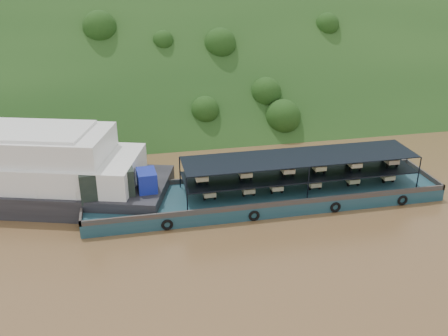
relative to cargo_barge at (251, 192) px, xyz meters
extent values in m
plane|color=brown|center=(-0.31, -1.20, -1.17)|extent=(160.00, 160.00, 0.00)
cube|color=black|center=(-0.31, 34.80, -1.17)|extent=(140.00, 39.60, 39.60)
cube|color=#143C46|center=(1.38, -0.04, -0.57)|extent=(35.00, 7.00, 1.20)
cube|color=#592D19|center=(1.38, 3.36, 0.28)|extent=(35.00, 0.20, 0.50)
cube|color=#592D19|center=(1.38, -3.44, 0.28)|extent=(35.00, 0.20, 0.50)
cube|color=#592D19|center=(18.78, -0.04, 0.28)|extent=(0.20, 7.00, 0.50)
cube|color=#592D19|center=(-16.02, -0.04, 0.28)|extent=(0.20, 7.00, 0.50)
torus|color=black|center=(-8.62, -3.59, -0.62)|extent=(1.06, 0.26, 1.06)
torus|color=black|center=(-0.62, -3.59, -0.62)|extent=(1.06, 0.26, 1.06)
torus|color=black|center=(7.38, -3.59, -0.62)|extent=(1.06, 0.26, 1.06)
torus|color=black|center=(14.38, -3.59, -0.62)|extent=(1.06, 0.26, 1.06)
cylinder|color=black|center=(-15.15, -0.81, 0.53)|extent=(1.03, 0.41, 1.01)
cylinder|color=black|center=(-15.27, 1.30, 0.53)|extent=(1.03, 0.41, 1.01)
cylinder|color=black|center=(-11.73, -0.62, 0.53)|extent=(1.03, 0.41, 1.01)
cylinder|color=black|center=(-11.85, 1.49, 0.53)|extent=(1.03, 0.41, 1.01)
cylinder|color=black|center=(-10.32, -0.54, 0.53)|extent=(1.03, 0.41, 1.01)
cylinder|color=black|center=(-10.44, 1.57, 0.53)|extent=(1.03, 0.41, 1.01)
cube|color=black|center=(-12.59, 0.39, 0.68)|extent=(6.96, 2.59, 0.20)
cube|color=navy|center=(-9.98, 0.54, 1.84)|extent=(1.84, 2.51, 2.22)
cube|color=black|center=(-9.13, 0.58, 2.24)|extent=(0.17, 2.01, 0.91)
cube|color=black|center=(-13.60, 0.33, 2.14)|extent=(4.96, 2.68, 2.82)
cube|color=black|center=(4.88, -0.04, 1.69)|extent=(23.00, 5.00, 0.12)
cube|color=black|center=(4.88, -0.04, 3.33)|extent=(23.00, 5.00, 0.08)
cylinder|color=black|center=(-6.62, -2.54, 1.68)|extent=(0.12, 0.12, 3.30)
cylinder|color=black|center=(-6.62, 2.46, 1.68)|extent=(0.12, 0.12, 3.30)
cylinder|color=black|center=(4.88, -2.54, 1.68)|extent=(0.12, 0.12, 3.30)
cylinder|color=black|center=(4.88, 2.46, 1.68)|extent=(0.12, 0.12, 3.30)
cylinder|color=black|center=(16.38, -2.54, 1.68)|extent=(0.12, 0.12, 3.30)
cylinder|color=black|center=(16.38, 2.46, 1.68)|extent=(0.12, 0.12, 3.30)
cylinder|color=black|center=(-4.25, 1.01, 0.29)|extent=(0.12, 0.52, 0.52)
cylinder|color=black|center=(-4.75, -0.79, 0.29)|extent=(0.14, 0.52, 0.52)
cylinder|color=black|center=(-3.75, -0.79, 0.29)|extent=(0.14, 0.52, 0.52)
cube|color=beige|center=(-4.25, -0.44, 0.63)|extent=(1.15, 1.50, 0.44)
cube|color=red|center=(-4.25, 0.71, 0.81)|extent=(0.55, 0.80, 0.80)
cube|color=red|center=(-4.25, 0.51, 1.31)|extent=(0.50, 0.10, 0.10)
cylinder|color=black|center=(-0.45, 1.01, 0.29)|extent=(0.12, 0.52, 0.52)
cylinder|color=black|center=(-0.95, -0.79, 0.29)|extent=(0.14, 0.52, 0.52)
cylinder|color=black|center=(0.05, -0.79, 0.29)|extent=(0.14, 0.52, 0.52)
cube|color=#C7BC8D|center=(-0.45, -0.44, 0.63)|extent=(1.15, 1.50, 0.44)
cube|color=#AA260B|center=(-0.45, 0.71, 0.81)|extent=(0.55, 0.80, 0.80)
cube|color=#AA260B|center=(-0.45, 0.51, 1.31)|extent=(0.50, 0.10, 0.10)
cylinder|color=black|center=(2.39, 1.01, 0.29)|extent=(0.12, 0.52, 0.52)
cylinder|color=black|center=(1.89, -0.79, 0.29)|extent=(0.14, 0.52, 0.52)
cylinder|color=black|center=(2.89, -0.79, 0.29)|extent=(0.14, 0.52, 0.52)
cube|color=beige|center=(2.39, -0.44, 0.63)|extent=(1.15, 1.50, 0.44)
cube|color=#AD150B|center=(2.39, 0.71, 0.81)|extent=(0.55, 0.80, 0.80)
cube|color=#AD150B|center=(2.39, 0.51, 1.31)|extent=(0.50, 0.10, 0.10)
cylinder|color=black|center=(6.30, 1.01, 0.29)|extent=(0.12, 0.52, 0.52)
cylinder|color=black|center=(5.80, -0.79, 0.29)|extent=(0.14, 0.52, 0.52)
cylinder|color=black|center=(6.80, -0.79, 0.29)|extent=(0.14, 0.52, 0.52)
cube|color=beige|center=(6.30, -0.44, 0.63)|extent=(1.15, 1.50, 0.44)
cube|color=#AD220B|center=(6.30, 0.71, 0.81)|extent=(0.55, 0.80, 0.80)
cube|color=#AD220B|center=(6.30, 0.51, 1.31)|extent=(0.50, 0.10, 0.10)
cylinder|color=black|center=(10.38, 1.01, 0.29)|extent=(0.12, 0.52, 0.52)
cylinder|color=black|center=(9.88, -0.79, 0.29)|extent=(0.14, 0.52, 0.52)
cylinder|color=black|center=(10.88, -0.79, 0.29)|extent=(0.14, 0.52, 0.52)
cube|color=#C2BE89|center=(10.38, -0.44, 0.63)|extent=(1.15, 1.50, 0.44)
cube|color=red|center=(10.38, 0.71, 0.81)|extent=(0.55, 0.80, 0.80)
cube|color=red|center=(10.38, 0.51, 1.31)|extent=(0.50, 0.10, 0.10)
cylinder|color=black|center=(14.23, 1.01, 0.29)|extent=(0.12, 0.52, 0.52)
cylinder|color=black|center=(13.73, -0.79, 0.29)|extent=(0.14, 0.52, 0.52)
cylinder|color=black|center=(14.73, -0.79, 0.29)|extent=(0.14, 0.52, 0.52)
cube|color=beige|center=(14.23, -0.44, 0.63)|extent=(1.15, 1.50, 0.44)
cube|color=#B6190C|center=(14.23, 0.71, 0.81)|extent=(0.55, 0.80, 0.80)
cube|color=#B6190C|center=(14.23, 0.51, 1.31)|extent=(0.50, 0.10, 0.10)
cylinder|color=black|center=(-4.96, 1.01, 2.01)|extent=(0.12, 0.52, 0.52)
cylinder|color=black|center=(-5.46, -0.79, 2.01)|extent=(0.14, 0.52, 0.52)
cylinder|color=black|center=(-4.46, -0.79, 2.01)|extent=(0.14, 0.52, 0.52)
cube|color=beige|center=(-4.96, -0.44, 2.35)|extent=(1.15, 1.50, 0.44)
cube|color=red|center=(-4.96, 0.71, 2.53)|extent=(0.55, 0.80, 0.80)
cube|color=red|center=(-4.96, 0.51, 3.03)|extent=(0.50, 0.10, 0.10)
cylinder|color=black|center=(-0.76, 1.01, 2.01)|extent=(0.12, 0.52, 0.52)
cylinder|color=black|center=(-1.26, -0.79, 2.01)|extent=(0.14, 0.52, 0.52)
cylinder|color=black|center=(-0.26, -0.79, 2.01)|extent=(0.14, 0.52, 0.52)
cube|color=#BEB486|center=(-0.76, -0.44, 2.35)|extent=(1.15, 1.50, 0.44)
cube|color=#1C35A8|center=(-0.76, 0.71, 2.53)|extent=(0.55, 0.80, 0.80)
cube|color=#1C35A8|center=(-0.76, 0.51, 3.03)|extent=(0.50, 0.10, 0.10)
cylinder|color=black|center=(3.46, 1.01, 2.01)|extent=(0.12, 0.52, 0.52)
cylinder|color=black|center=(2.96, -0.79, 2.01)|extent=(0.14, 0.52, 0.52)
cylinder|color=black|center=(3.96, -0.79, 2.01)|extent=(0.14, 0.52, 0.52)
cube|color=beige|center=(3.46, -0.44, 2.35)|extent=(1.15, 1.50, 0.44)
cube|color=red|center=(3.46, 0.71, 2.53)|extent=(0.55, 0.80, 0.80)
cube|color=red|center=(3.46, 0.51, 3.03)|extent=(0.50, 0.10, 0.10)
cylinder|color=black|center=(6.67, 1.01, 2.01)|extent=(0.12, 0.52, 0.52)
cylinder|color=black|center=(6.17, -0.79, 2.01)|extent=(0.14, 0.52, 0.52)
cylinder|color=black|center=(7.17, -0.79, 2.01)|extent=(0.14, 0.52, 0.52)
cube|color=#C6C08C|center=(6.67, -0.44, 2.35)|extent=(1.15, 1.50, 0.44)
cube|color=beige|center=(6.67, 0.71, 2.53)|extent=(0.55, 0.80, 0.80)
cube|color=beige|center=(6.67, 0.51, 3.03)|extent=(0.50, 0.10, 0.10)
cylinder|color=black|center=(10.43, 1.01, 2.01)|extent=(0.12, 0.52, 0.52)
cylinder|color=black|center=(9.93, -0.79, 2.01)|extent=(0.14, 0.52, 0.52)
cylinder|color=black|center=(10.93, -0.79, 2.01)|extent=(0.14, 0.52, 0.52)
cube|color=beige|center=(10.43, -0.44, 2.35)|extent=(1.15, 1.50, 0.44)
cube|color=#AF240B|center=(10.43, 0.71, 2.53)|extent=(0.55, 0.80, 0.80)
cube|color=#AF240B|center=(10.43, 0.51, 3.03)|extent=(0.50, 0.10, 0.10)
cylinder|color=black|center=(14.43, 1.01, 2.01)|extent=(0.12, 0.52, 0.52)
cylinder|color=black|center=(13.93, -0.79, 2.01)|extent=(0.14, 0.52, 0.52)
cylinder|color=black|center=(14.93, -0.79, 2.01)|extent=(0.14, 0.52, 0.52)
cube|color=tan|center=(14.43, -0.44, 2.35)|extent=(1.15, 1.50, 0.44)
cube|color=beige|center=(14.43, 0.71, 2.53)|extent=(0.55, 0.80, 0.80)
cube|color=beige|center=(14.43, 0.51, 3.03)|extent=(0.50, 0.10, 0.10)
camera|label=1|loc=(-11.66, -42.37, 21.69)|focal=40.00mm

